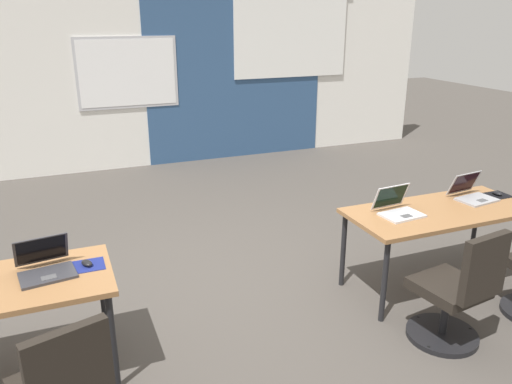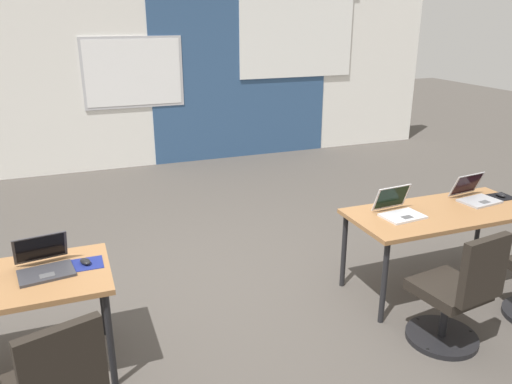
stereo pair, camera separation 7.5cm
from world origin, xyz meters
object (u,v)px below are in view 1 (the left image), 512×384
object	(u,v)px
desk_near_right	(440,216)
chair_near_right_inner	(456,297)
laptop_near_right_inner	(398,208)
mouse_near_right_end	(497,193)
mouse_near_left_inner	(87,263)
laptop_near_right_end	(472,194)
laptop_near_left_inner	(45,266)

from	to	relation	value
desk_near_right	chair_near_right_inner	bearing A→B (deg)	-121.18
laptop_near_right_inner	mouse_near_right_end	bearing A→B (deg)	-3.45
mouse_near_right_end	desk_near_right	bearing A→B (deg)	-173.32
chair_near_right_inner	mouse_near_left_inner	distance (m)	2.56
laptop_near_right_end	laptop_near_right_inner	bearing A→B (deg)	176.36
chair_near_right_inner	mouse_near_left_inner	bearing A→B (deg)	-25.87
laptop_near_left_inner	laptop_near_right_end	bearing A→B (deg)	-7.45
chair_near_right_inner	laptop_near_left_inner	distance (m)	2.80
desk_near_right	laptop_near_right_end	world-z (taller)	laptop_near_right_end
mouse_near_right_end	laptop_near_left_inner	bearing A→B (deg)	-179.53
laptop_near_right_end	mouse_near_right_end	bearing A→B (deg)	-11.25
desk_near_right	laptop_near_right_inner	world-z (taller)	laptop_near_right_inner
chair_near_right_inner	laptop_near_left_inner	xyz separation A→B (m)	(-2.66, 0.77, 0.39)
mouse_near_right_end	laptop_near_left_inner	size ratio (longest dim) A/B	0.27
mouse_near_right_end	mouse_near_left_inner	bearing A→B (deg)	-179.50
laptop_near_right_end	mouse_near_left_inner	xyz separation A→B (m)	(-3.28, -0.05, -0.03)
chair_near_right_inner	laptop_near_right_end	bearing A→B (deg)	-144.61
desk_near_right	laptop_near_right_end	distance (m)	0.46
desk_near_right	chair_near_right_inner	xyz separation A→B (m)	(-0.44, -0.72, -0.28)
mouse_near_right_end	chair_near_right_inner	xyz separation A→B (m)	(-1.15, -0.81, -0.36)
mouse_near_right_end	laptop_near_right_inner	bearing A→B (deg)	-178.31
laptop_near_right_end	mouse_near_left_inner	bearing A→B (deg)	173.65
laptop_near_left_inner	mouse_near_left_inner	distance (m)	0.25
laptop_near_right_end	laptop_near_left_inner	bearing A→B (deg)	173.60
laptop_near_right_end	mouse_near_right_end	size ratio (longest dim) A/B	3.61
mouse_near_left_inner	chair_near_right_inner	bearing A→B (deg)	-17.82
desk_near_right	laptop_near_right_inner	xyz separation A→B (m)	(-0.40, 0.05, 0.11)
mouse_near_right_end	laptop_near_right_inner	world-z (taller)	laptop_near_right_inner
desk_near_right	laptop_near_left_inner	world-z (taller)	laptop_near_left_inner
chair_near_right_inner	mouse_near_right_end	bearing A→B (deg)	-153.03
laptop_near_right_inner	laptop_near_left_inner	xyz separation A→B (m)	(-2.69, 0.00, -0.00)
laptop_near_right_inner	chair_near_right_inner	size ratio (longest dim) A/B	0.39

